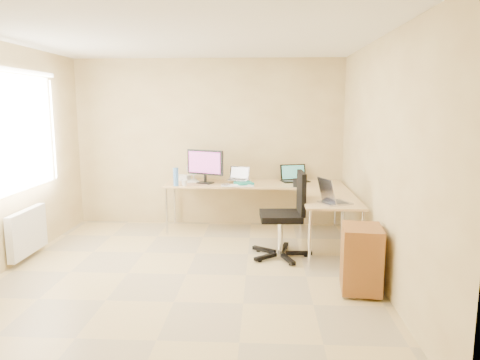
{
  "coord_description": "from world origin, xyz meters",
  "views": [
    {
      "loc": [
        0.84,
        -4.74,
        1.88
      ],
      "look_at": [
        0.55,
        1.1,
        0.9
      ],
      "focal_mm": 33.36,
      "sensor_mm": 36.0,
      "label": 1
    }
  ],
  "objects_px": {
    "keyboard": "(238,186)",
    "office_chair": "(281,218)",
    "desk_fan": "(194,172)",
    "laptop_return": "(335,193)",
    "monitor": "(205,167)",
    "laptop_center": "(238,174)",
    "cabinet": "(361,258)",
    "mug": "(185,183)",
    "water_bottle": "(176,177)",
    "laptop_black": "(295,173)",
    "desk_main": "(254,207)",
    "desk_return": "(328,225)"
  },
  "relations": [
    {
      "from": "mug",
      "to": "desk_fan",
      "type": "bearing_deg",
      "value": 83.6
    },
    {
      "from": "mug",
      "to": "laptop_return",
      "type": "relative_size",
      "value": 0.27
    },
    {
      "from": "laptop_center",
      "to": "laptop_return",
      "type": "relative_size",
      "value": 0.82
    },
    {
      "from": "laptop_black",
      "to": "office_chair",
      "type": "relative_size",
      "value": 0.37
    },
    {
      "from": "monitor",
      "to": "laptop_center",
      "type": "bearing_deg",
      "value": 23.38
    },
    {
      "from": "mug",
      "to": "laptop_return",
      "type": "xyz_separation_m",
      "value": [
        1.99,
        -1.07,
        0.08
      ]
    },
    {
      "from": "keyboard",
      "to": "laptop_return",
      "type": "relative_size",
      "value": 1.26
    },
    {
      "from": "cabinet",
      "to": "desk_fan",
      "type": "bearing_deg",
      "value": 136.61
    },
    {
      "from": "laptop_center",
      "to": "desk_main",
      "type": "bearing_deg",
      "value": 31.04
    },
    {
      "from": "water_bottle",
      "to": "desk_fan",
      "type": "relative_size",
      "value": 0.99
    },
    {
      "from": "laptop_center",
      "to": "water_bottle",
      "type": "height_order",
      "value": "water_bottle"
    },
    {
      "from": "water_bottle",
      "to": "office_chair",
      "type": "relative_size",
      "value": 0.24
    },
    {
      "from": "keyboard",
      "to": "cabinet",
      "type": "height_order",
      "value": "keyboard"
    },
    {
      "from": "desk_return",
      "to": "keyboard",
      "type": "bearing_deg",
      "value": 149.81
    },
    {
      "from": "keyboard",
      "to": "cabinet",
      "type": "bearing_deg",
      "value": -57.77
    },
    {
      "from": "laptop_return",
      "to": "cabinet",
      "type": "height_order",
      "value": "laptop_return"
    },
    {
      "from": "keyboard",
      "to": "mug",
      "type": "distance_m",
      "value": 0.77
    },
    {
      "from": "desk_main",
      "to": "laptop_return",
      "type": "xyz_separation_m",
      "value": [
        0.99,
        -1.36,
        0.49
      ]
    },
    {
      "from": "laptop_black",
      "to": "laptop_return",
      "type": "distance_m",
      "value": 1.57
    },
    {
      "from": "desk_fan",
      "to": "laptop_return",
      "type": "relative_size",
      "value": 0.71
    },
    {
      "from": "monitor",
      "to": "water_bottle",
      "type": "bearing_deg",
      "value": -126.42
    },
    {
      "from": "keyboard",
      "to": "mug",
      "type": "relative_size",
      "value": 4.73
    },
    {
      "from": "laptop_center",
      "to": "office_chair",
      "type": "height_order",
      "value": "office_chair"
    },
    {
      "from": "mug",
      "to": "desk_fan",
      "type": "distance_m",
      "value": 0.51
    },
    {
      "from": "keyboard",
      "to": "mug",
      "type": "height_order",
      "value": "mug"
    },
    {
      "from": "monitor",
      "to": "mug",
      "type": "relative_size",
      "value": 5.88
    },
    {
      "from": "water_bottle",
      "to": "office_chair",
      "type": "bearing_deg",
      "value": -31.22
    },
    {
      "from": "desk_return",
      "to": "office_chair",
      "type": "height_order",
      "value": "office_chair"
    },
    {
      "from": "mug",
      "to": "office_chair",
      "type": "xyz_separation_m",
      "value": [
        1.35,
        -0.9,
        -0.28
      ]
    },
    {
      "from": "laptop_black",
      "to": "keyboard",
      "type": "relative_size",
      "value": 0.86
    },
    {
      "from": "office_chair",
      "to": "desk_return",
      "type": "bearing_deg",
      "value": 13.89
    },
    {
      "from": "water_bottle",
      "to": "office_chair",
      "type": "xyz_separation_m",
      "value": [
        1.48,
        -0.9,
        -0.36
      ]
    },
    {
      "from": "mug",
      "to": "desk_fan",
      "type": "xyz_separation_m",
      "value": [
        0.06,
        0.5,
        0.09
      ]
    },
    {
      "from": "desk_fan",
      "to": "laptop_return",
      "type": "height_order",
      "value": "desk_fan"
    },
    {
      "from": "desk_main",
      "to": "cabinet",
      "type": "height_order",
      "value": "desk_main"
    },
    {
      "from": "monitor",
      "to": "desk_fan",
      "type": "xyz_separation_m",
      "value": [
        -0.21,
        0.26,
        -0.12
      ]
    },
    {
      "from": "water_bottle",
      "to": "desk_fan",
      "type": "distance_m",
      "value": 0.53
    },
    {
      "from": "cabinet",
      "to": "laptop_black",
      "type": "bearing_deg",
      "value": 108.05
    },
    {
      "from": "keyboard",
      "to": "office_chair",
      "type": "relative_size",
      "value": 0.44
    },
    {
      "from": "desk_return",
      "to": "mug",
      "type": "height_order",
      "value": "mug"
    },
    {
      "from": "keyboard",
      "to": "cabinet",
      "type": "relative_size",
      "value": 0.73
    },
    {
      "from": "laptop_black",
      "to": "mug",
      "type": "height_order",
      "value": "laptop_black"
    },
    {
      "from": "monitor",
      "to": "water_bottle",
      "type": "xyz_separation_m",
      "value": [
        -0.4,
        -0.24,
        -0.12
      ]
    },
    {
      "from": "laptop_center",
      "to": "mug",
      "type": "distance_m",
      "value": 0.8
    },
    {
      "from": "monitor",
      "to": "laptop_return",
      "type": "xyz_separation_m",
      "value": [
        1.72,
        -1.3,
        -0.13
      ]
    },
    {
      "from": "desk_fan",
      "to": "laptop_return",
      "type": "distance_m",
      "value": 2.49
    },
    {
      "from": "mug",
      "to": "desk_return",
      "type": "bearing_deg",
      "value": -19.58
    },
    {
      "from": "laptop_center",
      "to": "desk_fan",
      "type": "height_order",
      "value": "desk_fan"
    },
    {
      "from": "laptop_center",
      "to": "cabinet",
      "type": "height_order",
      "value": "laptop_center"
    },
    {
      "from": "keyboard",
      "to": "laptop_center",
      "type": "bearing_deg",
      "value": 89.21
    }
  ]
}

